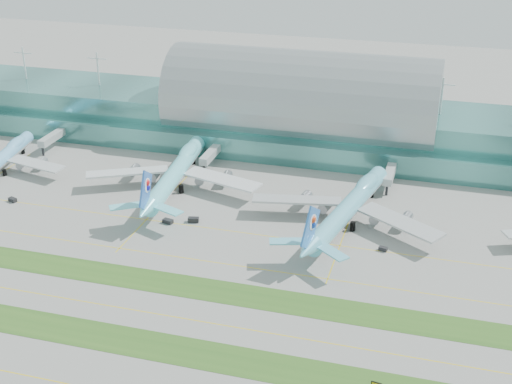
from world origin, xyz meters
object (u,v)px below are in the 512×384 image
(airliner_c, at_px, (349,206))
(airliner_b, at_px, (176,171))
(taxiway_sign_east, at_px, (376,384))
(airliner_a, at_px, (1,159))
(terminal, at_px, (301,115))

(airliner_c, bearing_deg, airliner_b, -178.51)
(airliner_c, xyz_separation_m, taxiway_sign_east, (20.75, -85.26, -6.30))
(airliner_a, bearing_deg, taxiway_sign_east, -38.19)
(airliner_a, xyz_separation_m, airliner_c, (146.43, -7.01, 1.16))
(terminal, xyz_separation_m, airliner_a, (-112.71, -64.38, -8.52))
(airliner_b, relative_size, taxiway_sign_east, 29.95)
(terminal, relative_size, taxiway_sign_east, 125.90)
(airliner_c, relative_size, taxiway_sign_east, 29.76)
(airliner_c, bearing_deg, taxiway_sign_east, -65.09)
(airliner_b, bearing_deg, taxiway_sign_east, -52.28)
(terminal, bearing_deg, airliner_b, -121.93)
(airliner_b, xyz_separation_m, airliner_c, (70.64, -12.13, 0.00))
(airliner_a, bearing_deg, airliner_b, -5.43)
(airliner_a, height_order, taxiway_sign_east, airliner_a)
(airliner_a, distance_m, airliner_c, 146.60)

